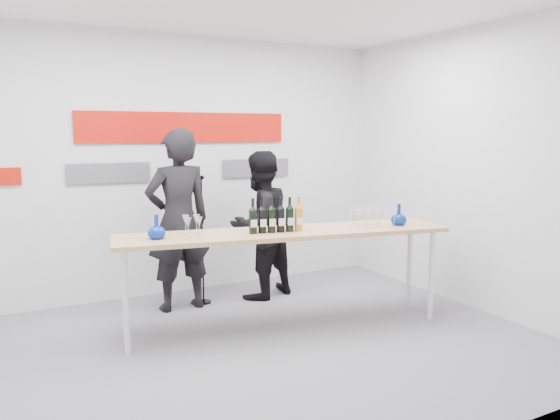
{
  "coord_description": "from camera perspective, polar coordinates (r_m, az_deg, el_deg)",
  "views": [
    {
      "loc": [
        -2.07,
        -4.2,
        1.9
      ],
      "look_at": [
        0.4,
        0.4,
        1.15
      ],
      "focal_mm": 35.0,
      "sensor_mm": 36.0,
      "label": 1
    }
  ],
  "objects": [
    {
      "name": "ground",
      "position": [
        5.06,
        -1.86,
        -13.91
      ],
      "size": [
        5.0,
        5.0,
        0.0
      ],
      "primitive_type": "plane",
      "color": "slate",
      "rests_on": "ground"
    },
    {
      "name": "back_wall",
      "position": [
        6.55,
        -9.73,
        4.56
      ],
      "size": [
        5.0,
        0.04,
        3.0
      ],
      "primitive_type": "cube",
      "color": "silver",
      "rests_on": "ground"
    },
    {
      "name": "signage",
      "position": [
        6.49,
        -10.18,
        7.22
      ],
      "size": [
        3.38,
        0.02,
        0.79
      ],
      "color": "red",
      "rests_on": "back_wall"
    },
    {
      "name": "tasting_table",
      "position": [
        5.24,
        0.52,
        -2.97
      ],
      "size": [
        3.27,
        1.23,
        0.96
      ],
      "rotation": [
        0.0,
        0.0,
        -0.19
      ],
      "color": "tan",
      "rests_on": "ground"
    },
    {
      "name": "wine_bottles",
      "position": [
        5.12,
        -0.42,
        -0.51
      ],
      "size": [
        0.53,
        0.17,
        0.33
      ],
      "rotation": [
        0.0,
        0.0,
        -0.19
      ],
      "color": "black",
      "rests_on": "tasting_table"
    },
    {
      "name": "decanter_left",
      "position": [
        4.94,
        -12.78,
        -1.72
      ],
      "size": [
        0.16,
        0.16,
        0.21
      ],
      "primitive_type": null,
      "color": "navy",
      "rests_on": "tasting_table"
    },
    {
      "name": "decanter_right",
      "position": [
        5.66,
        12.31,
        -0.46
      ],
      "size": [
        0.16,
        0.16,
        0.21
      ],
      "primitive_type": null,
      "color": "navy",
      "rests_on": "tasting_table"
    },
    {
      "name": "glasses_left",
      "position": [
        5.01,
        -9.14,
        -1.67
      ],
      "size": [
        0.19,
        0.24,
        0.18
      ],
      "color": "silver",
      "rests_on": "tasting_table"
    },
    {
      "name": "glasses_right",
      "position": [
        5.54,
        9.51,
        -0.73
      ],
      "size": [
        0.46,
        0.3,
        0.18
      ],
      "color": "silver",
      "rests_on": "tasting_table"
    },
    {
      "name": "presenter_left",
      "position": [
        5.89,
        -10.58,
        -1.09
      ],
      "size": [
        0.72,
        0.49,
        1.93
      ],
      "primitive_type": "imported",
      "rotation": [
        0.0,
        0.0,
        3.18
      ],
      "color": "black",
      "rests_on": "ground"
    },
    {
      "name": "presenter_right",
      "position": [
        6.24,
        -2.12,
        -1.58
      ],
      "size": [
        0.98,
        0.87,
        1.69
      ],
      "primitive_type": "imported",
      "rotation": [
        0.0,
        0.0,
        3.47
      ],
      "color": "black",
      "rests_on": "ground"
    },
    {
      "name": "mic_stand",
      "position": [
        6.14,
        -8.05,
        -5.7
      ],
      "size": [
        0.17,
        0.17,
        1.43
      ],
      "rotation": [
        0.0,
        0.0,
        0.34
      ],
      "color": "black",
      "rests_on": "ground"
    }
  ]
}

